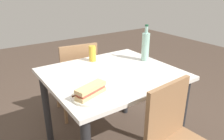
% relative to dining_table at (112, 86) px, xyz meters
% --- Properties ---
extents(dining_table, '(1.01, 0.89, 0.74)m').
position_rel_dining_table_xyz_m(dining_table, '(0.00, 0.00, 0.00)').
color(dining_table, silver).
rests_on(dining_table, ground).
extents(chair_far, '(0.45, 0.45, 0.85)m').
position_rel_dining_table_xyz_m(chair_far, '(-0.01, 0.64, -0.14)').
color(chair_far, '#936B47').
rests_on(chair_far, ground).
extents(plate_near, '(0.24, 0.24, 0.01)m').
position_rel_dining_table_xyz_m(plate_near, '(-0.33, -0.26, 0.13)').
color(plate_near, silver).
rests_on(plate_near, dining_table).
extents(baguette_sandwich_near, '(0.22, 0.13, 0.07)m').
position_rel_dining_table_xyz_m(baguette_sandwich_near, '(-0.33, -0.26, 0.17)').
color(baguette_sandwich_near, '#DBB77A').
rests_on(baguette_sandwich_near, plate_near).
extents(knife_near, '(0.18, 0.03, 0.01)m').
position_rel_dining_table_xyz_m(knife_near, '(-0.36, -0.21, 0.14)').
color(knife_near, silver).
rests_on(knife_near, plate_near).
extents(water_bottle, '(0.07, 0.07, 0.33)m').
position_rel_dining_table_xyz_m(water_bottle, '(0.41, 0.07, 0.25)').
color(water_bottle, '#99C6B7').
rests_on(water_bottle, dining_table).
extents(beer_glass, '(0.06, 0.06, 0.14)m').
position_rel_dining_table_xyz_m(beer_glass, '(0.01, 0.32, 0.19)').
color(beer_glass, gold).
rests_on(beer_glass, dining_table).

